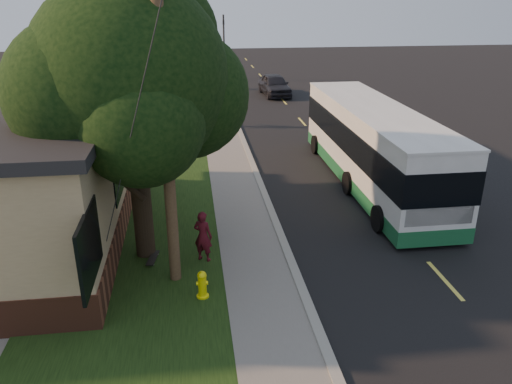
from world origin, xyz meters
The scene contains 16 objects.
ground centered at (0.00, 0.00, 0.00)m, with size 120.00×120.00×0.00m, color black.
road centered at (4.00, 10.00, 0.01)m, with size 8.00×80.00×0.01m, color black.
curb centered at (0.00, 10.00, 0.06)m, with size 0.25×80.00×0.12m, color gray.
sidewalk centered at (-1.00, 10.00, 0.04)m, with size 2.00×80.00×0.08m, color slate.
grass_verge centered at (-4.50, 10.00, 0.04)m, with size 5.00×80.00×0.07m, color black.
fire_hydrant centered at (-2.60, 0.00, 0.43)m, with size 0.32×0.32×0.74m.
utility_pole centered at (-3.31, 0.99, 4.63)m, with size 2.86×3.21×9.07m.
leafy_tree centered at (-4.17, 2.65, 5.17)m, with size 6.30×6.00×7.80m.
bare_tree_near centered at (-3.50, 18.00, 2.15)m, with size 1.38×1.21×4.31m.
bare_tree_far centered at (-3.00, 30.00, 2.00)m, with size 1.38×1.21×4.03m.
traffic_signal centered at (0.50, 34.00, 3.16)m, with size 0.18×0.22×5.50m.
transit_bus centered at (4.48, 7.42, 1.69)m, with size 2.70×11.71×3.17m.
skateboarder centered at (-2.50, 1.90, 0.84)m, with size 0.56×0.37×1.54m, color #4C0F18.
skateboard_main centered at (-3.98, 2.07, 0.13)m, with size 0.36×0.90×0.08m.
dumpster centered at (-8.05, 4.22, 0.74)m, with size 1.60×1.28×1.40m.
distant_car centered at (3.72, 26.39, 0.78)m, with size 1.85×4.60×1.57m, color black.
Camera 1 is at (-2.68, -10.96, 7.36)m, focal length 35.00 mm.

